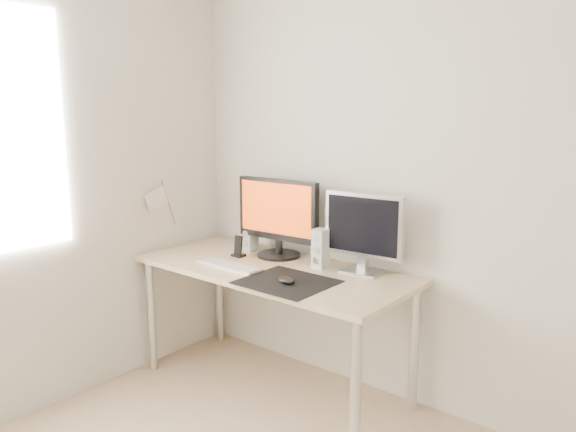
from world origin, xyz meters
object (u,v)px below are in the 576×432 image
Objects in this scene: second_monitor at (364,229)px; speaker_right at (320,249)px; keyboard at (229,266)px; phone_dock at (238,250)px; main_monitor at (278,215)px; desk at (273,280)px; mouse at (286,280)px; speaker_left at (250,233)px.

second_monitor reaches higher than speaker_right.
phone_dock reaches higher than keyboard.
desk is at bearing -57.62° from main_monitor.
desk is 2.90× the size of main_monitor.
keyboard is 0.23m from phone_dock.
phone_dock is (-0.19, -0.15, -0.22)m from main_monitor.
mouse is 0.77× the size of phone_dock.
keyboard is at bearing -143.00° from speaker_right.
second_monitor is 1.07× the size of keyboard.
speaker_left is at bearing 147.53° from mouse.
desk is at bearing -7.51° from phone_dock.
second_monitor is (0.57, 0.03, -0.01)m from main_monitor.
main_monitor is at bearing 134.59° from mouse.
keyboard is (-0.07, -0.34, -0.25)m from main_monitor.
main_monitor reaches higher than speaker_left.
desk is 0.26m from keyboard.
phone_dock is (-0.30, 0.04, 0.12)m from desk.
mouse is 0.23× the size of keyboard.
phone_dock is at bearing 120.46° from keyboard.
second_monitor is at bearing 3.32° from main_monitor.
main_monitor is (-0.38, 0.38, 0.23)m from mouse.
desk is at bearing -153.94° from second_monitor.
second_monitor is 0.78m from keyboard.
second_monitor is at bearing 16.80° from speaker_right.
speaker_left is (-0.61, 0.39, 0.09)m from mouse.
keyboard is at bearing -101.46° from main_monitor.
phone_dock is (-0.75, -0.18, -0.20)m from second_monitor.
mouse is 0.44× the size of speaker_left.
speaker_right is at bearing 11.89° from phone_dock.
main_monitor is 0.32m from phone_dock.
keyboard is (-0.45, 0.04, -0.01)m from mouse.
second_monitor is 0.81m from speaker_left.
main_monitor is 4.33× the size of phone_dock.
desk is (-0.26, 0.19, -0.10)m from mouse.
second_monitor reaches higher than keyboard.
mouse is 0.34m from desk.
mouse reaches higher than keyboard.
speaker_right is (-0.23, -0.07, -0.13)m from second_monitor.
speaker_right is (0.57, -0.04, 0.00)m from speaker_left.
mouse is at bearing -83.69° from speaker_right.
second_monitor is at bearing 1.87° from speaker_left.
desk is at bearing 39.80° from keyboard.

